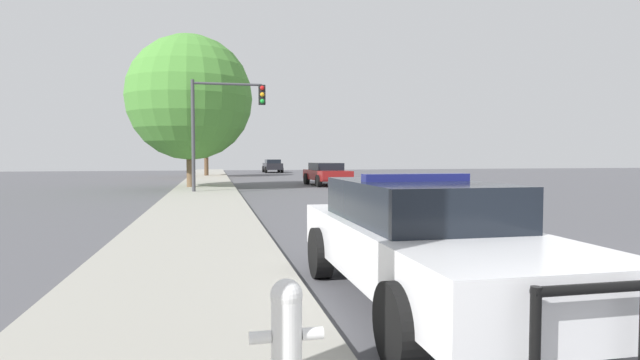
{
  "coord_description": "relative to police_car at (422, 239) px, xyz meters",
  "views": [
    {
      "loc": [
        -4.69,
        -5.51,
        1.73
      ],
      "look_at": [
        -0.85,
        12.4,
        0.84
      ],
      "focal_mm": 28.0,
      "sensor_mm": 36.0,
      "label": 1
    }
  ],
  "objects": [
    {
      "name": "ground_plane",
      "position": [
        2.33,
        0.14,
        -0.77
      ],
      "size": [
        110.0,
        110.0,
        0.0
      ],
      "primitive_type": "plane",
      "color": "#4F4F54"
    },
    {
      "name": "sidewalk_left",
      "position": [
        -2.77,
        0.14,
        -0.7
      ],
      "size": [
        3.0,
        110.0,
        0.13
      ],
      "color": "#99968C",
      "rests_on": "ground_plane"
    },
    {
      "name": "police_car",
      "position": [
        0.0,
        0.0,
        0.0
      ],
      "size": [
        2.02,
        5.13,
        1.52
      ],
      "rotation": [
        0.0,
        0.0,
        3.14
      ],
      "color": "white",
      "rests_on": "ground_plane"
    },
    {
      "name": "fire_hydrant",
      "position": [
        -1.88,
        -2.05,
        -0.23
      ],
      "size": [
        0.51,
        0.22,
        0.77
      ],
      "color": "white",
      "rests_on": "sidewalk_left"
    },
    {
      "name": "traffic_light",
      "position": [
        -1.92,
        17.67,
        2.87
      ],
      "size": [
        3.32,
        0.35,
        4.99
      ],
      "color": "#424247",
      "rests_on": "sidewalk_left"
    },
    {
      "name": "car_background_distant",
      "position": [
        3.63,
        45.92,
        -0.04
      ],
      "size": [
        1.87,
        4.17,
        1.36
      ],
      "rotation": [
        0.0,
        0.0,
        -0.0
      ],
      "color": "black",
      "rests_on": "ground_plane"
    },
    {
      "name": "car_background_oncoming",
      "position": [
        4.13,
        23.05,
        -0.06
      ],
      "size": [
        2.23,
        4.41,
        1.32
      ],
      "rotation": [
        0.0,
        0.0,
        3.21
      ],
      "color": "maroon",
      "rests_on": "ground_plane"
    },
    {
      "name": "tree_sidewalk_mid",
      "position": [
        -3.51,
        21.22,
        3.94
      ],
      "size": [
        6.39,
        6.39,
        7.78
      ],
      "color": "brown",
      "rests_on": "sidewalk_left"
    },
    {
      "name": "tree_sidewalk_far",
      "position": [
        -2.91,
        36.3,
        3.45
      ],
      "size": [
        4.45,
        4.45,
        6.32
      ],
      "color": "brown",
      "rests_on": "sidewalk_left"
    }
  ]
}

